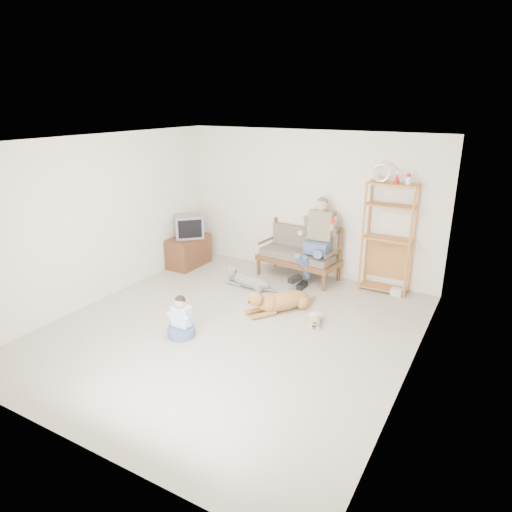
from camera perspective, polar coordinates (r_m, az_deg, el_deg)
The scene contains 17 objects.
floor at distance 6.81m, azimuth -3.06°, elevation -9.10°, with size 5.50×5.50×0.00m, color #BBB4A4.
ceiling at distance 6.03m, azimuth -3.52°, elevation 14.18°, with size 5.50×5.50×0.00m, color white.
wall_back at distance 8.65m, azimuth 6.64°, elevation 6.48°, with size 5.00×5.00×0.00m, color silver.
wall_front at distance 4.40m, azimuth -23.12°, elevation -7.54°, with size 5.00×5.00×0.00m, color silver.
wall_left at distance 7.88m, azimuth -18.82°, elevation 4.36°, with size 5.50×5.50×0.00m, color silver.
wall_right at distance 5.43m, azimuth 19.58°, elevation -2.10°, with size 5.50×5.50×0.00m, color silver.
loveseat at distance 8.61m, azimuth 5.50°, elevation 0.49°, with size 1.56×0.84×0.95m.
man at distance 8.22m, azimuth 7.28°, elevation 1.24°, with size 0.59×0.85×1.38m.
etagere at distance 8.10m, azimuth 16.15°, elevation 2.27°, with size 0.85×0.37×2.22m.
book_stack at distance 8.24m, azimuth 17.21°, elevation -4.32°, with size 0.20×0.14×0.13m, color white.
tv_stand at distance 9.31m, azimuth -8.43°, elevation 0.60°, with size 0.50×0.90×0.60m.
crt_tv at distance 9.15m, azimuth -8.40°, elevation 3.70°, with size 0.69×0.68×0.45m.
wall_outlet at distance 9.45m, azimuth -0.61°, elevation 1.09°, with size 0.12×0.02×0.08m, color white.
golden_retriever at distance 7.28m, azimuth 2.77°, elevation -5.67°, with size 0.81×1.20×0.41m.
shaggy_dog at distance 8.21m, azimuth -1.19°, elevation -2.98°, with size 1.13×0.32×0.33m.
terrier at distance 6.95m, azimuth 7.41°, elevation -7.79°, with size 0.29×0.55×0.22m.
child at distance 6.60m, azimuth -9.33°, elevation -8.09°, with size 0.40×0.40×0.62m.
Camera 1 is at (3.26, -5.05, 3.20)m, focal length 32.00 mm.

